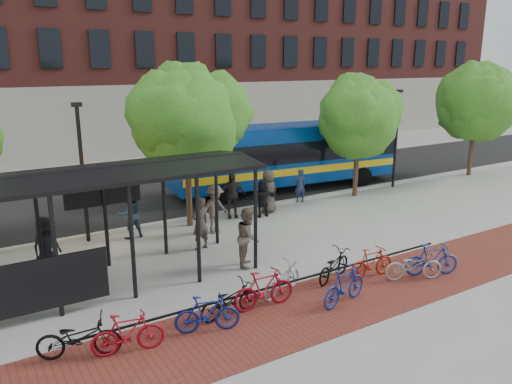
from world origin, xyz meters
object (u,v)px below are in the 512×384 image
bus (287,152)px  pedestrian_8 (248,237)px  bike_4 (230,300)px  bike_5 (264,289)px  bike_1 (128,333)px  tree_b (188,116)px  bike_9 (371,263)px  lamp_post_right (396,136)px  bike_10 (414,265)px  bike_11 (432,260)px  pedestrian_7 (300,186)px  bike_3 (207,314)px  pedestrian_1 (200,223)px  pedestrian_4 (232,195)px  pedestrian_6 (269,191)px  lamp_post_left (82,169)px  pedestrian_0 (46,245)px  bike_7 (344,286)px  tree_d (477,98)px  bus_shelter (74,190)px  pedestrian_5 (262,198)px  pedestrian_2 (130,214)px  pedestrian_3 (215,209)px  bike_6 (282,279)px  bike_0 (79,338)px  bike_8 (334,265)px

bus → pedestrian_8: bearing=-126.6°
bike_4 → bike_5: 1.02m
bike_1 → bike_4: 2.82m
tree_b → bike_9: (2.57, -7.70, -3.97)m
lamp_post_right → bike_10: (-8.35, -8.74, -2.27)m
bike_4 → bike_11: (6.64, -1.00, 0.05)m
bike_11 → pedestrian_7: 9.13m
lamp_post_right → pedestrian_7: lamp_post_right is taller
bike_3 → pedestrian_1: bearing=-3.9°
lamp_post_right → bike_3: size_ratio=3.16×
pedestrian_4 → pedestrian_6: size_ratio=1.03×
lamp_post_left → pedestrian_0: bearing=-127.4°
bike_7 → pedestrian_4: size_ratio=0.89×
bike_11 → pedestrian_8: size_ratio=0.88×
tree_d → bike_3: tree_d is taller
pedestrian_1 → pedestrian_7: bearing=-166.7°
bus_shelter → pedestrian_1: size_ratio=5.54×
pedestrian_5 → pedestrian_8: pedestrian_8 is taller
lamp_post_left → pedestrian_4: size_ratio=2.59×
tree_b → pedestrian_4: 3.96m
bike_11 → pedestrian_1: 7.81m
tree_b → bike_1: size_ratio=3.89×
bike_9 → pedestrian_8: pedestrian_8 is taller
pedestrian_2 → pedestrian_4: size_ratio=0.97×
bus_shelter → bike_7: bus_shelter is taller
pedestrian_3 → bike_6: bearing=-110.2°
bike_9 → bike_3: bearing=96.3°
tree_d → pedestrian_2: tree_d is taller
pedestrian_6 → pedestrian_5: bearing=28.1°
bike_3 → bike_7: bearing=-79.3°
bus_shelter → tree_d: tree_d is taller
bike_9 → bike_0: bearing=92.0°
bike_8 → pedestrian_5: pedestrian_5 is taller
pedestrian_4 → pedestrian_7: size_ratio=1.24×
bike_9 → bike_11: 1.94m
bus → pedestrian_5: 5.30m
pedestrian_1 → bike_4: bearing=61.2°
bike_3 → bike_6: bearing=-54.4°
bike_3 → pedestrian_1: pedestrian_1 is taller
pedestrian_0 → pedestrian_5: 9.12m
bike_8 → pedestrian_1: bearing=5.7°
lamp_post_left → pedestrian_1: 4.74m
bike_4 → bike_7: bike_7 is taller
pedestrian_1 → pedestrian_3: size_ratio=1.00×
bike_1 → bus_shelter: bearing=13.1°
tree_b → lamp_post_left: 4.45m
tree_b → bike_5: (-1.32, -7.62, -3.91)m
pedestrian_0 → bike_9: bearing=-62.1°
pedestrian_1 → tree_b: bearing=-119.5°
bike_10 → pedestrian_1: bearing=61.6°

